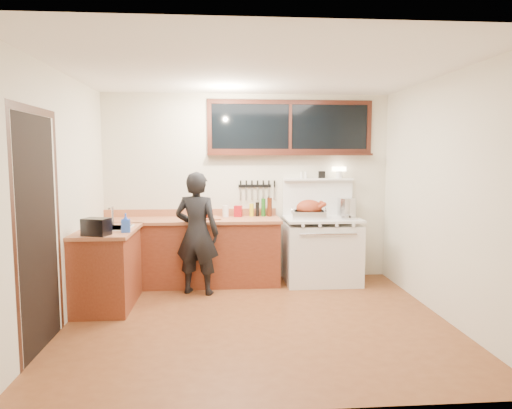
{
  "coord_description": "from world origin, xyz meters",
  "views": [
    {
      "loc": [
        -0.38,
        -4.68,
        1.73
      ],
      "look_at": [
        0.05,
        0.85,
        1.15
      ],
      "focal_mm": 32.0,
      "sensor_mm": 36.0,
      "label": 1
    }
  ],
  "objects": [
    {
      "name": "man",
      "position": [
        -0.68,
        1.02,
        0.77
      ],
      "size": [
        0.65,
        0.52,
        1.55
      ],
      "color": "black",
      "rests_on": "ground"
    },
    {
      "name": "coffee_tin",
      "position": [
        -0.14,
        1.62,
        0.98
      ],
      "size": [
        0.12,
        0.11,
        0.16
      ],
      "color": "maroon",
      "rests_on": "counter_back"
    },
    {
      "name": "counter_back",
      "position": [
        -0.8,
        1.45,
        0.45
      ],
      "size": [
        2.44,
        0.64,
        1.0
      ],
      "color": "#622715",
      "rests_on": "ground"
    },
    {
      "name": "pot_lid",
      "position": [
        1.35,
        1.29,
        0.91
      ],
      "size": [
        0.27,
        0.27,
        0.04
      ],
      "color": "silver",
      "rests_on": "vintage_stove"
    },
    {
      "name": "ground_plane",
      "position": [
        0.0,
        0.0,
        -0.01
      ],
      "size": [
        4.0,
        3.5,
        0.02
      ],
      "primitive_type": "cube",
      "color": "brown"
    },
    {
      "name": "soap_bottle",
      "position": [
        -1.43,
        0.4,
        1.01
      ],
      "size": [
        0.11,
        0.11,
        0.21
      ],
      "color": "blue",
      "rests_on": "counter_left"
    },
    {
      "name": "knife_strip",
      "position": [
        0.12,
        1.73,
        1.31
      ],
      "size": [
        0.52,
        0.03,
        0.28
      ],
      "color": "black",
      "rests_on": "room_shell"
    },
    {
      "name": "pitcher",
      "position": [
        -0.31,
        1.6,
        0.98
      ],
      "size": [
        0.1,
        0.1,
        0.16
      ],
      "color": "white",
      "rests_on": "counter_back"
    },
    {
      "name": "room_shell",
      "position": [
        0.0,
        0.0,
        1.65
      ],
      "size": [
        4.1,
        3.6,
        2.65
      ],
      "color": "beige",
      "rests_on": "ground"
    },
    {
      "name": "counter_left",
      "position": [
        -1.7,
        0.62,
        0.45
      ],
      "size": [
        0.64,
        1.09,
        0.9
      ],
      "color": "#622715",
      "rests_on": "ground"
    },
    {
      "name": "left_doorway",
      "position": [
        -1.99,
        -0.55,
        1.09
      ],
      "size": [
        0.02,
        1.04,
        2.17
      ],
      "color": "black",
      "rests_on": "ground"
    },
    {
      "name": "cutting_board",
      "position": [
        -0.62,
        1.41,
        0.96
      ],
      "size": [
        0.51,
        0.41,
        0.15
      ],
      "color": "#A66342",
      "rests_on": "counter_back"
    },
    {
      "name": "saucepan",
      "position": [
        0.95,
        1.58,
        0.96
      ],
      "size": [
        0.19,
        0.3,
        0.13
      ],
      "color": "silver",
      "rests_on": "vintage_stove"
    },
    {
      "name": "bottle_cluster",
      "position": [
        0.2,
        1.63,
        1.02
      ],
      "size": [
        0.32,
        0.07,
        0.26
      ],
      "color": "black",
      "rests_on": "counter_back"
    },
    {
      "name": "roast_turkey",
      "position": [
        0.82,
        1.4,
        1.0
      ],
      "size": [
        0.5,
        0.41,
        0.25
      ],
      "color": "silver",
      "rests_on": "vintage_stove"
    },
    {
      "name": "back_window",
      "position": [
        0.6,
        1.72,
        2.06
      ],
      "size": [
        2.32,
        0.13,
        0.77
      ],
      "color": "black",
      "rests_on": "room_shell"
    },
    {
      "name": "vintage_stove",
      "position": [
        1.0,
        1.41,
        0.47
      ],
      "size": [
        1.02,
        0.74,
        1.59
      ],
      "color": "white",
      "rests_on": "ground"
    },
    {
      "name": "stockpot",
      "position": [
        1.4,
        1.61,
        1.03
      ],
      "size": [
        0.28,
        0.28,
        0.25
      ],
      "color": "silver",
      "rests_on": "vintage_stove"
    },
    {
      "name": "sink_unit",
      "position": [
        -1.68,
        0.7,
        0.85
      ],
      "size": [
        0.5,
        0.45,
        0.37
      ],
      "color": "white",
      "rests_on": "counter_left"
    },
    {
      "name": "toaster",
      "position": [
        -1.7,
        0.22,
        0.99
      ],
      "size": [
        0.31,
        0.26,
        0.18
      ],
      "color": "black",
      "rests_on": "counter_left"
    }
  ]
}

